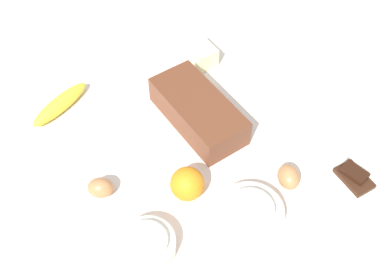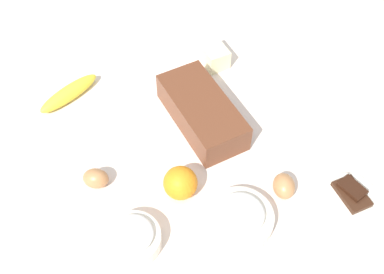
{
  "view_description": "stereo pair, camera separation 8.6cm",
  "coord_description": "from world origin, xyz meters",
  "views": [
    {
      "loc": [
        -0.63,
        0.38,
        0.98
      ],
      "look_at": [
        0.0,
        0.0,
        0.04
      ],
      "focal_mm": 44.71,
      "sensor_mm": 36.0,
      "label": 1
    },
    {
      "loc": [
        -0.67,
        0.31,
        0.98
      ],
      "look_at": [
        0.0,
        0.0,
        0.04
      ],
      "focal_mm": 44.71,
      "sensor_mm": 36.0,
      "label": 2
    }
  ],
  "objects": [
    {
      "name": "ground_plane",
      "position": [
        0.0,
        0.0,
        -0.01
      ],
      "size": [
        2.4,
        2.4,
        0.02
      ],
      "primitive_type": "cube",
      "color": "beige"
    },
    {
      "name": "orange_fruit",
      "position": [
        -0.11,
        0.08,
        0.04
      ],
      "size": [
        0.08,
        0.08,
        0.08
      ],
      "primitive_type": "sphere",
      "color": "orange",
      "rests_on": "ground_plane"
    },
    {
      "name": "sugar_bowl",
      "position": [
        -0.19,
        0.23,
        0.03
      ],
      "size": [
        0.13,
        0.13,
        0.06
      ],
      "color": "silver",
      "rests_on": "ground_plane"
    },
    {
      "name": "butter_block",
      "position": [
        0.26,
        -0.19,
        0.03
      ],
      "size": [
        0.09,
        0.07,
        0.06
      ],
      "primitive_type": "cube",
      "rotation": [
        0.0,
        0.0,
        0.04
      ],
      "color": "#F4EDB2",
      "rests_on": "ground_plane"
    },
    {
      "name": "egg_beside_bowl",
      "position": [
        -0.01,
        0.26,
        0.02
      ],
      "size": [
        0.08,
        0.08,
        0.05
      ],
      "primitive_type": "ellipsoid",
      "rotation": [
        0.0,
        1.57,
        4.11
      ],
      "color": "#AE7547",
      "rests_on": "ground_plane"
    },
    {
      "name": "egg_near_butter",
      "position": [
        -0.21,
        -0.14,
        0.03
      ],
      "size": [
        0.08,
        0.07,
        0.05
      ],
      "primitive_type": "ellipsoid",
      "rotation": [
        0.0,
        1.57,
        5.95
      ],
      "color": "#B17848",
      "rests_on": "ground_plane"
    },
    {
      "name": "banana",
      "position": [
        0.3,
        0.24,
        0.02
      ],
      "size": [
        0.11,
        0.19,
        0.04
      ],
      "primitive_type": "ellipsoid",
      "rotation": [
        0.0,
        0.0,
        1.96
      ],
      "color": "yellow",
      "rests_on": "ground_plane"
    },
    {
      "name": "chocolate_plate",
      "position": [
        -0.29,
        -0.28,
        0.01
      ],
      "size": [
        0.13,
        0.13,
        0.03
      ],
      "color": "silver",
      "rests_on": "ground_plane"
    },
    {
      "name": "flour_bowl",
      "position": [
        -0.24,
        -0.01,
        0.03
      ],
      "size": [
        0.15,
        0.15,
        0.06
      ],
      "color": "silver",
      "rests_on": "ground_plane"
    },
    {
      "name": "loaf_pan",
      "position": [
        0.07,
        -0.06,
        0.04
      ],
      "size": [
        0.29,
        0.15,
        0.08
      ],
      "rotation": [
        0.0,
        0.0,
        0.06
      ],
      "color": "brown",
      "rests_on": "ground_plane"
    }
  ]
}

